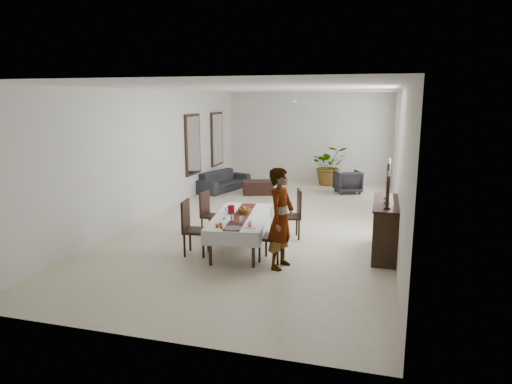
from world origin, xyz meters
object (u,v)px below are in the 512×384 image
(dining_table_top, at_px, (241,217))
(sideboard_body, at_px, (385,229))
(woman, at_px, (281,218))
(red_pitcher, at_px, (231,210))
(sofa, at_px, (223,181))

(dining_table_top, bearing_deg, sideboard_body, 1.09)
(woman, xyz_separation_m, sideboard_body, (1.79, 1.25, -0.40))
(sideboard_body, bearing_deg, woman, -145.19)
(dining_table_top, height_order, red_pitcher, red_pitcher)
(red_pitcher, height_order, sideboard_body, sideboard_body)
(woman, relative_size, sideboard_body, 1.07)
(red_pitcher, distance_m, sofa, 5.98)
(woman, distance_m, sofa, 7.32)
(dining_table_top, xyz_separation_m, red_pitcher, (-0.24, 0.10, 0.12))
(red_pitcher, distance_m, sideboard_body, 3.05)
(dining_table_top, bearing_deg, sofa, 105.15)
(sideboard_body, bearing_deg, dining_table_top, -170.95)
(woman, relative_size, sofa, 0.84)
(red_pitcher, height_order, sofa, red_pitcher)
(dining_table_top, distance_m, sofa, 6.16)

